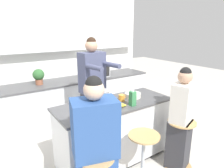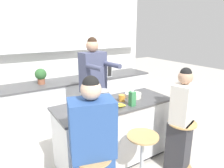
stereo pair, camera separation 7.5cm
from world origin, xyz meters
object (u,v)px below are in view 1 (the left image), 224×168
object	(u,v)px
person_seated_near	(180,123)
coffee_cup_near	(122,98)
microwave	(96,70)
juice_carton	(132,98)
person_cooking	(93,94)
person_wrapped_blanket	(95,153)
fruit_bowl	(133,95)
kitchen_island	(115,132)
banana_bunch	(120,105)
potted_plant	(39,76)
cooking_pot	(102,95)
bar_stool_rightmost	(180,142)
bar_stool_center	(143,158)

from	to	relation	value
person_seated_near	coffee_cup_near	xyz separation A→B (m)	(-0.54, 0.60, 0.29)
microwave	juice_carton	bearing A→B (deg)	-104.59
person_cooking	juice_carton	distance (m)	0.81
person_cooking	juice_carton	xyz separation A→B (m)	(0.15, -0.79, 0.12)
person_wrapped_blanket	fruit_bowl	xyz separation A→B (m)	(0.99, 0.63, 0.23)
kitchen_island	banana_bunch	size ratio (longest dim) A/B	9.46
coffee_cup_near	potted_plant	bearing A→B (deg)	113.97
cooking_pot	fruit_bowl	xyz separation A→B (m)	(0.44, -0.15, -0.04)
person_cooking	person_wrapped_blanket	distance (m)	1.34
person_wrapped_blanket	microwave	xyz separation A→B (m)	(1.24, 2.14, 0.32)
coffee_cup_near	juice_carton	world-z (taller)	juice_carton
banana_bunch	potted_plant	bearing A→B (deg)	107.51
kitchen_island	potted_plant	bearing A→B (deg)	110.32
cooking_pot	banana_bunch	distance (m)	0.36
person_cooking	juice_carton	bearing A→B (deg)	-85.67
cooking_pot	banana_bunch	bearing A→B (deg)	-79.42
cooking_pot	juice_carton	size ratio (longest dim) A/B	1.46
person_wrapped_blanket	cooking_pot	bearing A→B (deg)	70.72
bar_stool_rightmost	juice_carton	size ratio (longest dim) A/B	3.34
bar_stool_rightmost	fruit_bowl	xyz separation A→B (m)	(-0.31, 0.65, 0.56)
juice_carton	person_seated_near	bearing A→B (deg)	-36.31
person_wrapped_blanket	kitchen_island	bearing A→B (deg)	58.97
kitchen_island	bar_stool_center	xyz separation A→B (m)	(0.00, -0.60, -0.08)
person_wrapped_blanket	coffee_cup_near	bearing A→B (deg)	54.13
bar_stool_center	person_wrapped_blanket	xyz separation A→B (m)	(-0.65, -0.00, 0.33)
person_cooking	coffee_cup_near	bearing A→B (deg)	-83.06
person_cooking	microwave	size ratio (longest dim) A/B	3.69
juice_carton	microwave	world-z (taller)	microwave
person_seated_near	banana_bunch	size ratio (longest dim) A/B	8.19
fruit_bowl	person_cooking	bearing A→B (deg)	123.85
juice_carton	bar_stool_rightmost	bearing A→B (deg)	-37.73
kitchen_island	juice_carton	xyz separation A→B (m)	(0.13, -0.22, 0.54)
bar_stool_rightmost	person_cooking	distance (m)	1.46
kitchen_island	cooking_pot	xyz separation A→B (m)	(-0.10, 0.17, 0.52)
person_seated_near	fruit_bowl	world-z (taller)	person_seated_near
person_wrapped_blanket	person_seated_near	bearing A→B (deg)	16.19
juice_carton	banana_bunch	bearing A→B (deg)	165.60
bar_stool_center	coffee_cup_near	xyz separation A→B (m)	(0.12, 0.59, 0.57)
fruit_bowl	microwave	xyz separation A→B (m)	(0.25, 1.51, 0.09)
person_seated_near	cooking_pot	size ratio (longest dim) A/B	4.68
kitchen_island	bar_stool_rightmost	xyz separation A→B (m)	(0.66, -0.62, -0.08)
juice_carton	fruit_bowl	bearing A→B (deg)	49.14
kitchen_island	fruit_bowl	size ratio (longest dim) A/B	6.92
bar_stool_center	person_seated_near	world-z (taller)	person_seated_near
person_wrapped_blanket	person_seated_near	size ratio (longest dim) A/B	1.04
fruit_bowl	juice_carton	world-z (taller)	juice_carton
person_seated_near	coffee_cup_near	distance (m)	0.86
kitchen_island	person_cooking	world-z (taller)	person_cooking
person_seated_near	fruit_bowl	bearing A→B (deg)	97.98
cooking_pot	banana_bunch	xyz separation A→B (m)	(0.06, -0.35, -0.05)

